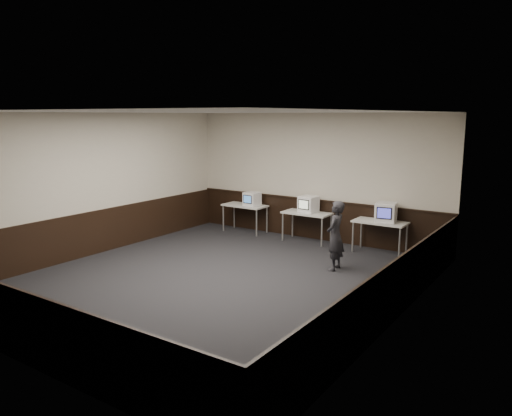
{
  "coord_description": "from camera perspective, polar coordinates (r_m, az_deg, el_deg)",
  "views": [
    {
      "loc": [
        5.79,
        -7.23,
        3.14
      ],
      "look_at": [
        -0.18,
        1.6,
        1.15
      ],
      "focal_mm": 35.0,
      "sensor_mm": 36.0,
      "label": 1
    }
  ],
  "objects": [
    {
      "name": "wainscot_front",
      "position": [
        7.15,
        -25.2,
        -12.17
      ],
      "size": [
        6.98,
        0.04,
        1.0
      ],
      "primitive_type": "cube",
      "color": "black",
      "rests_on": "front_wall"
    },
    {
      "name": "emac_right",
      "position": [
        11.66,
        14.63,
        -0.48
      ],
      "size": [
        0.52,
        0.54,
        0.45
      ],
      "rotation": [
        0.0,
        0.0,
        0.18
      ],
      "color": "white",
      "rests_on": "desk_right"
    },
    {
      "name": "desk_left",
      "position": [
        13.51,
        -1.28,
        0.08
      ],
      "size": [
        1.2,
        0.6,
        0.75
      ],
      "color": "beige",
      "rests_on": "ground"
    },
    {
      "name": "wainscot_rail",
      "position": [
        12.78,
        6.62,
        0.95
      ],
      "size": [
        6.98,
        0.06,
        0.04
      ],
      "primitive_type": "cube",
      "color": "black",
      "rests_on": "wainscot_back"
    },
    {
      "name": "person",
      "position": [
        10.31,
        9.05,
        -3.14
      ],
      "size": [
        0.39,
        0.55,
        1.44
      ],
      "primitive_type": "imported",
      "rotation": [
        0.0,
        0.0,
        -1.48
      ],
      "color": "black",
      "rests_on": "ground"
    },
    {
      "name": "left_wall",
      "position": [
        11.87,
        -17.89,
        2.61
      ],
      "size": [
        0.0,
        8.0,
        8.0
      ],
      "primitive_type": "plane",
      "rotation": [
        1.57,
        0.0,
        1.57
      ],
      "color": "#BEB6A7",
      "rests_on": "ground"
    },
    {
      "name": "ceiling",
      "position": [
        9.26,
        -4.7,
        10.91
      ],
      "size": [
        8.0,
        8.0,
        0.0
      ],
      "primitive_type": "plane",
      "rotation": [
        3.14,
        0.0,
        0.0
      ],
      "color": "white",
      "rests_on": "back_wall"
    },
    {
      "name": "wainscot_left",
      "position": [
        12.05,
        -17.54,
        -2.58
      ],
      "size": [
        0.04,
        7.98,
        1.0
      ],
      "primitive_type": "cube",
      "color": "black",
      "rests_on": "left_wall"
    },
    {
      "name": "floor",
      "position": [
        9.78,
        -4.41,
        -8.18
      ],
      "size": [
        8.0,
        8.0,
        0.0
      ],
      "primitive_type": "plane",
      "color": "black",
      "rests_on": "ground"
    },
    {
      "name": "wainscot_back",
      "position": [
        12.89,
        6.62,
        -1.31
      ],
      "size": [
        6.98,
        0.04,
        1.0
      ],
      "primitive_type": "cube",
      "color": "black",
      "rests_on": "back_wall"
    },
    {
      "name": "emac_center",
      "position": [
        12.5,
        6.0,
        0.44
      ],
      "size": [
        0.44,
        0.47,
        0.41
      ],
      "rotation": [
        0.0,
        0.0,
        -0.08
      ],
      "color": "white",
      "rests_on": "desk_center"
    },
    {
      "name": "back_wall",
      "position": [
        12.73,
        6.76,
        3.55
      ],
      "size": [
        7.0,
        0.0,
        7.0
      ],
      "primitive_type": "plane",
      "rotation": [
        1.57,
        0.0,
        0.0
      ],
      "color": "#BEB6A7",
      "rests_on": "ground"
    },
    {
      "name": "front_wall",
      "position": [
        6.81,
        -26.07,
        -3.6
      ],
      "size": [
        7.0,
        0.0,
        7.0
      ],
      "primitive_type": "plane",
      "rotation": [
        -1.57,
        0.0,
        0.0
      ],
      "color": "#BEB6A7",
      "rests_on": "ground"
    },
    {
      "name": "emac_left",
      "position": [
        13.31,
        -0.46,
        1.03
      ],
      "size": [
        0.39,
        0.42,
        0.37
      ],
      "rotation": [
        0.0,
        0.0,
        -0.06
      ],
      "color": "white",
      "rests_on": "desk_left"
    },
    {
      "name": "wainscot_right",
      "position": [
        8.04,
        15.62,
        -9.01
      ],
      "size": [
        0.04,
        7.98,
        1.0
      ],
      "primitive_type": "cube",
      "color": "black",
      "rests_on": "right_wall"
    },
    {
      "name": "right_wall",
      "position": [
        7.74,
        16.16,
        -1.33
      ],
      "size": [
        0.0,
        8.0,
        8.0
      ],
      "primitive_type": "plane",
      "rotation": [
        1.57,
        0.0,
        -1.57
      ],
      "color": "#BEB6A7",
      "rests_on": "ground"
    },
    {
      "name": "desk_right",
      "position": [
        11.77,
        14.0,
        -1.82
      ],
      "size": [
        1.2,
        0.6,
        0.75
      ],
      "color": "beige",
      "rests_on": "ground"
    },
    {
      "name": "desk_center",
      "position": [
        12.53,
        5.83,
        -0.81
      ],
      "size": [
        1.2,
        0.6,
        0.75
      ],
      "color": "beige",
      "rests_on": "ground"
    }
  ]
}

